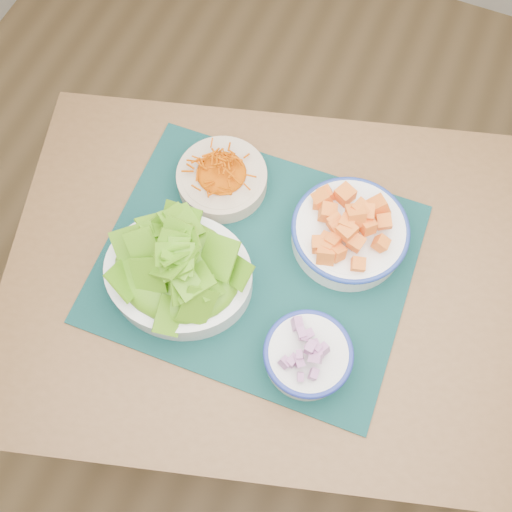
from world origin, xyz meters
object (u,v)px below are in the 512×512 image
at_px(lettuce_bowl, 177,269).
at_px(carrot_bowl, 222,176).
at_px(squash_bowl, 351,228).
at_px(table, 294,295).
at_px(placemat, 256,262).
at_px(onion_bowl, 308,354).

bearing_deg(lettuce_bowl, carrot_bowl, 84.57).
bearing_deg(lettuce_bowl, squash_bowl, 28.93).
height_order(table, lettuce_bowl, lettuce_bowl).
xyz_separation_m(placemat, carrot_bowl, (-0.13, 0.13, 0.03)).
xyz_separation_m(placemat, squash_bowl, (0.15, 0.11, 0.05)).
relative_size(table, lettuce_bowl, 4.21).
bearing_deg(table, carrot_bowl, 133.21).
relative_size(carrot_bowl, squash_bowl, 0.95).
distance_m(table, carrot_bowl, 0.29).
distance_m(placemat, squash_bowl, 0.19).
xyz_separation_m(table, carrot_bowl, (-0.21, 0.13, 0.14)).
xyz_separation_m(table, squash_bowl, (0.06, 0.11, 0.16)).
height_order(placemat, lettuce_bowl, lettuce_bowl).
height_order(carrot_bowl, squash_bowl, squash_bowl).
distance_m(table, onion_bowl, 0.22).
bearing_deg(carrot_bowl, lettuce_bowl, -86.43).
height_order(placemat, squash_bowl, squash_bowl).
bearing_deg(onion_bowl, squash_bowl, 92.45).
height_order(placemat, carrot_bowl, carrot_bowl).
distance_m(placemat, lettuce_bowl, 0.16).
bearing_deg(placemat, carrot_bowl, 132.21).
bearing_deg(table, lettuce_bowl, -170.48).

